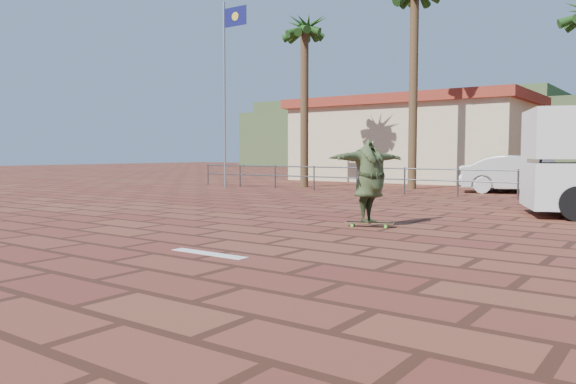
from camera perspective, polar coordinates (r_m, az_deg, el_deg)
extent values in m
plane|color=brown|center=(9.99, -6.17, -4.84)|extent=(120.00, 120.00, 0.00)
cube|color=white|center=(8.65, -8.04, -6.21)|extent=(1.40, 0.22, 0.01)
cylinder|color=#47494F|center=(26.85, -8.13, 1.76)|extent=(0.06, 0.06, 1.00)
cylinder|color=#47494F|center=(25.51, -4.89, 1.67)|extent=(0.06, 0.06, 1.00)
cylinder|color=#47494F|center=(24.26, -1.30, 1.56)|extent=(0.06, 0.06, 1.00)
cylinder|color=#47494F|center=(23.11, 2.66, 1.44)|extent=(0.06, 0.06, 1.00)
cylinder|color=#47494F|center=(22.08, 7.01, 1.29)|extent=(0.06, 0.06, 1.00)
cylinder|color=#47494F|center=(21.19, 11.76, 1.13)|extent=(0.06, 0.06, 1.00)
cylinder|color=#47494F|center=(20.46, 16.88, 0.94)|extent=(0.06, 0.06, 1.00)
cylinder|color=#47494F|center=(19.91, 22.34, 0.73)|extent=(0.06, 0.06, 1.00)
cylinder|color=#47494F|center=(20.44, 16.91, 2.20)|extent=(24.00, 0.05, 0.05)
cylinder|color=#47494F|center=(20.46, 16.89, 1.08)|extent=(24.00, 0.05, 0.05)
cylinder|color=gray|center=(24.86, -6.46, 9.68)|extent=(0.10, 0.10, 8.00)
cube|color=#0E1046|center=(24.98, -5.37, 17.34)|extent=(1.20, 0.02, 0.80)
cylinder|color=brown|center=(25.24, 1.68, 8.47)|extent=(0.36, 0.36, 7.00)
sphere|color=#234D19|center=(25.76, 1.70, 16.37)|extent=(2.40, 2.40, 2.40)
cylinder|color=brown|center=(24.45, 12.61, 9.94)|extent=(0.36, 0.36, 8.20)
cube|color=beige|center=(31.94, 12.55, 4.75)|extent=(12.00, 7.00, 4.00)
cube|color=maroon|center=(32.05, 12.61, 8.77)|extent=(12.60, 7.60, 0.50)
cube|color=#384C28|center=(69.54, 11.51, 5.96)|extent=(35.00, 14.00, 8.00)
cube|color=olive|center=(11.74, 8.25, -3.11)|extent=(1.01, 0.56, 0.02)
cube|color=black|center=(11.74, 8.25, -3.06)|extent=(0.97, 0.53, 0.00)
cube|color=silver|center=(11.79, 6.59, -3.20)|extent=(0.11, 0.17, 0.03)
cube|color=silver|center=(11.71, 9.93, -3.28)|extent=(0.11, 0.17, 0.03)
cylinder|color=#62E931|center=(11.69, 6.51, -3.39)|extent=(0.07, 0.05, 0.06)
cylinder|color=#62E931|center=(11.89, 6.66, -3.27)|extent=(0.07, 0.05, 0.06)
cylinder|color=#62E931|center=(11.61, 9.88, -3.48)|extent=(0.07, 0.05, 0.06)
cylinder|color=#62E931|center=(11.81, 9.97, -3.35)|extent=(0.07, 0.05, 0.06)
imported|color=#394927|center=(11.66, 8.30, 1.12)|extent=(1.10, 2.18, 1.71)
cube|color=silver|center=(15.10, 26.22, 5.31)|extent=(2.28, 2.61, 1.19)
cube|color=black|center=(14.97, 23.75, 3.69)|extent=(0.68, 1.59, 0.65)
cylinder|color=black|center=(16.17, 25.62, -0.41)|extent=(0.84, 0.55, 0.79)
imported|color=#A5A6AC|center=(23.89, 23.56, 1.88)|extent=(4.95, 3.14, 1.57)
imported|color=silver|center=(22.95, 22.38, 1.66)|extent=(4.59, 2.77, 1.43)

